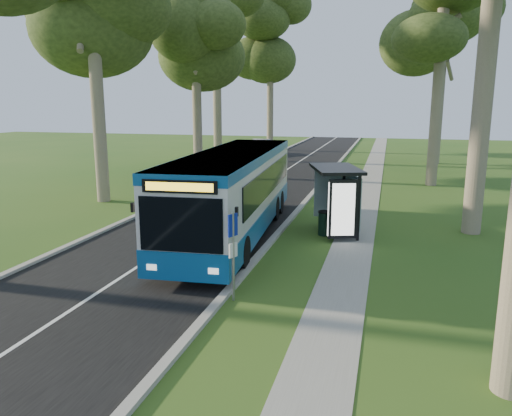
{
  "coord_description": "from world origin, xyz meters",
  "views": [
    {
      "loc": [
        4.12,
        -15.2,
        5.22
      ],
      "look_at": [
        -0.24,
        1.15,
        1.6
      ],
      "focal_mm": 35.0,
      "sensor_mm": 36.0,
      "label": 1
    }
  ],
  "objects_px": {
    "bus": "(234,193)",
    "car_silver": "(260,147)",
    "litter_bin": "(325,223)",
    "bus_stop_sign": "(233,246)",
    "car_white": "(203,165)",
    "bus_shelter": "(338,189)"
  },
  "relations": [
    {
      "from": "litter_bin",
      "to": "bus",
      "type": "bearing_deg",
      "value": -163.16
    },
    {
      "from": "bus_stop_sign",
      "to": "litter_bin",
      "type": "bearing_deg",
      "value": 102.79
    },
    {
      "from": "car_white",
      "to": "litter_bin",
      "type": "bearing_deg",
      "value": -39.47
    },
    {
      "from": "bus_stop_sign",
      "to": "bus_shelter",
      "type": "distance_m",
      "value": 7.66
    },
    {
      "from": "bus",
      "to": "litter_bin",
      "type": "height_order",
      "value": "bus"
    },
    {
      "from": "bus_stop_sign",
      "to": "litter_bin",
      "type": "xyz_separation_m",
      "value": [
        1.5,
        7.33,
        -1.02
      ]
    },
    {
      "from": "car_white",
      "to": "car_silver",
      "type": "bearing_deg",
      "value": 102.39
    },
    {
      "from": "bus_shelter",
      "to": "litter_bin",
      "type": "bearing_deg",
      "value": 170.05
    },
    {
      "from": "bus",
      "to": "car_white",
      "type": "height_order",
      "value": "bus"
    },
    {
      "from": "car_silver",
      "to": "car_white",
      "type": "bearing_deg",
      "value": -93.28
    },
    {
      "from": "bus",
      "to": "litter_bin",
      "type": "xyz_separation_m",
      "value": [
        3.45,
        1.04,
        -1.23
      ]
    },
    {
      "from": "car_white",
      "to": "car_silver",
      "type": "xyz_separation_m",
      "value": [
        0.33,
        15.12,
        -0.03
      ]
    },
    {
      "from": "bus_stop_sign",
      "to": "car_silver",
      "type": "xyz_separation_m",
      "value": [
        -8.67,
        36.42,
        -0.75
      ]
    },
    {
      "from": "bus_stop_sign",
      "to": "litter_bin",
      "type": "relative_size",
      "value": 2.5
    },
    {
      "from": "bus",
      "to": "car_silver",
      "type": "distance_m",
      "value": 30.89
    },
    {
      "from": "car_white",
      "to": "bus",
      "type": "bearing_deg",
      "value": -51.24
    },
    {
      "from": "car_silver",
      "to": "bus_stop_sign",
      "type": "bearing_deg",
      "value": -78.67
    },
    {
      "from": "bus",
      "to": "bus_stop_sign",
      "type": "height_order",
      "value": "bus"
    },
    {
      "from": "litter_bin",
      "to": "car_white",
      "type": "bearing_deg",
      "value": 126.92
    },
    {
      "from": "bus_shelter",
      "to": "car_silver",
      "type": "distance_m",
      "value": 30.93
    },
    {
      "from": "bus_shelter",
      "to": "litter_bin",
      "type": "height_order",
      "value": "bus_shelter"
    },
    {
      "from": "bus_shelter",
      "to": "car_silver",
      "type": "bearing_deg",
      "value": 92.35
    }
  ]
}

